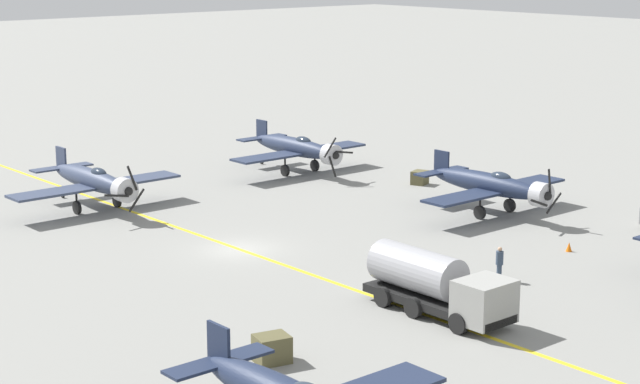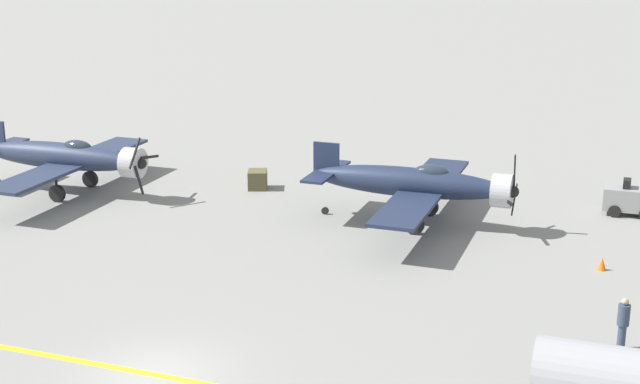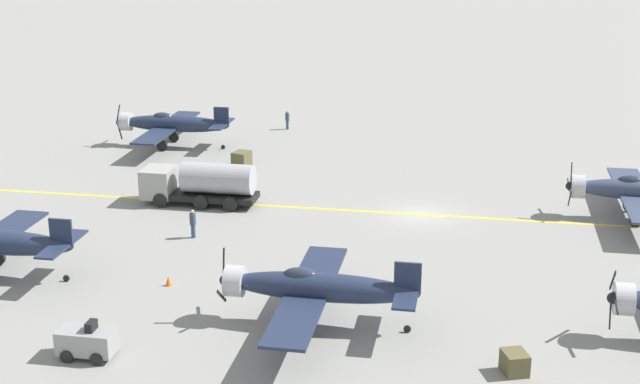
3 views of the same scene
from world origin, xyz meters
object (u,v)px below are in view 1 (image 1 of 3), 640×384
(airplane_near_left, at_px, (297,148))
(fuel_tanker, at_px, (438,285))
(airplane_near_center, at_px, (94,180))
(traffic_cone, at_px, (569,247))
(supply_crate_by_tanker, at_px, (272,349))
(airplane_mid_left, at_px, (492,185))
(ground_crew_walking, at_px, (499,262))
(supply_crate_mid_lane, at_px, (420,178))

(airplane_near_left, xyz_separation_m, fuel_tanker, (15.96, 30.01, -0.50))
(airplane_near_center, height_order, traffic_cone, airplane_near_center)
(supply_crate_by_tanker, bearing_deg, airplane_near_left, -130.94)
(airplane_near_center, xyz_separation_m, supply_crate_by_tanker, (7.68, 29.14, -1.42))
(airplane_mid_left, distance_m, traffic_cone, 9.51)
(ground_crew_walking, distance_m, supply_crate_mid_lane, 23.71)
(airplane_mid_left, bearing_deg, supply_crate_mid_lane, -123.10)
(fuel_tanker, distance_m, traffic_cone, 14.13)
(fuel_tanker, distance_m, supply_crate_mid_lane, 29.13)
(airplane_near_left, bearing_deg, airplane_near_center, 5.04)
(fuel_tanker, height_order, supply_crate_mid_lane, fuel_tanker)
(airplane_near_center, xyz_separation_m, ground_crew_walking, (-8.52, 27.92, -1.01))
(airplane_mid_left, relative_size, ground_crew_walking, 6.56)
(airplane_near_center, relative_size, supply_crate_by_tanker, 8.41)
(airplane_mid_left, bearing_deg, fuel_tanker, 18.43)
(airplane_mid_left, height_order, supply_crate_by_tanker, airplane_mid_left)
(airplane_near_center, bearing_deg, supply_crate_mid_lane, 155.11)
(airplane_near_left, bearing_deg, ground_crew_walking, 75.06)
(supply_crate_mid_lane, relative_size, traffic_cone, 2.20)
(supply_crate_mid_lane, bearing_deg, traffic_cone, 70.62)
(fuel_tanker, bearing_deg, airplane_near_center, -86.04)
(fuel_tanker, distance_m, ground_crew_walking, 6.69)
(airplane_near_left, relative_size, traffic_cone, 21.82)
(airplane_mid_left, bearing_deg, airplane_near_center, -58.50)
(airplane_near_left, relative_size, supply_crate_by_tanker, 8.41)
(airplane_mid_left, distance_m, fuel_tanker, 20.57)
(airplane_near_left, relative_size, ground_crew_walking, 6.56)
(airplane_near_center, height_order, ground_crew_walking, airplane_near_center)
(airplane_near_left, distance_m, ground_crew_walking, 29.95)
(fuel_tanker, xyz_separation_m, ground_crew_walking, (-6.47, -1.62, -0.51))
(supply_crate_mid_lane, height_order, traffic_cone, supply_crate_mid_lane)
(fuel_tanker, relative_size, supply_crate_mid_lane, 6.61)
(ground_crew_walking, bearing_deg, traffic_cone, -172.51)
(supply_crate_by_tanker, distance_m, traffic_cone, 23.67)
(fuel_tanker, bearing_deg, traffic_cone, -169.39)
(airplane_near_center, xyz_separation_m, fuel_tanker, (-2.05, 29.54, -0.50))
(fuel_tanker, relative_size, supply_crate_by_tanker, 5.61)
(airplane_near_center, height_order, supply_crate_by_tanker, airplane_near_center)
(supply_crate_mid_lane, bearing_deg, ground_crew_walking, 54.40)
(airplane_mid_left, xyz_separation_m, traffic_cone, (3.32, 8.75, -1.74))
(airplane_near_left, distance_m, supply_crate_mid_lane, 10.20)
(supply_crate_by_tanker, height_order, supply_crate_mid_lane, supply_crate_by_tanker)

